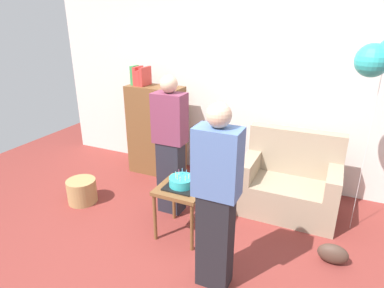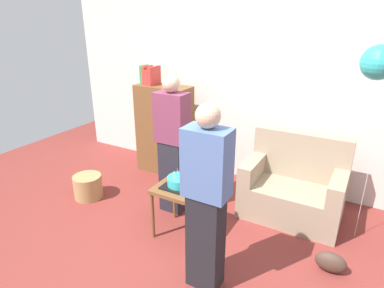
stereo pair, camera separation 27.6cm
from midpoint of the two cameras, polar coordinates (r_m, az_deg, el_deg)
The scene contains 10 objects.
ground_plane at distance 3.36m, azimuth -0.57°, elevation -19.60°, with size 8.00×8.00×0.00m, color maroon.
wall_back at distance 4.51m, azimuth 12.76°, elevation 9.96°, with size 6.00×0.10×2.70m, color silver.
couch at distance 4.04m, azimuth 19.13°, elevation -7.33°, with size 1.10×0.70×0.96m.
bookshelf at distance 4.79m, azimuth -3.24°, elevation 2.68°, with size 0.80×0.36×1.56m.
side_table at distance 3.44m, azimuth 0.25°, elevation -8.64°, with size 0.48×0.48×0.57m.
birthday_cake at distance 3.37m, azimuth 0.25°, elevation -6.65°, with size 0.32×0.32×0.17m.
person_blowing_candles at distance 3.71m, azimuth -1.32°, elevation -0.27°, with size 0.36×0.22×1.63m.
person_holding_cake at distance 2.65m, azimuth 5.55°, elevation -9.86°, with size 0.36×0.22×1.63m.
wicker_basket at distance 4.43m, azimuth -15.96°, elevation -7.16°, with size 0.36×0.36×0.30m, color #A88451.
handbag at distance 3.48m, azimuth 25.24°, elevation -18.18°, with size 0.28×0.14×0.20m, color #473328.
Camera 2 is at (1.40, -2.13, 2.20)m, focal length 30.64 mm.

